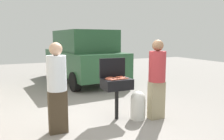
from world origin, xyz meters
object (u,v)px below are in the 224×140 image
hot_dog_5 (123,77)px  hot_dog_1 (117,79)px  hot_dog_12 (120,77)px  hot_dog_7 (122,78)px  hot_dog_0 (126,79)px  hot_dog_14 (113,80)px  hot_dog_3 (114,78)px  hot_dog_9 (120,77)px  hot_dog_6 (109,78)px  hot_dog_4 (111,79)px  hot_dog_13 (119,77)px  parked_minivan (83,56)px  propane_tank (138,105)px  hot_dog_2 (121,79)px  hot_dog_8 (108,79)px  hot_dog_11 (109,79)px  hot_dog_15 (114,80)px  person_right (157,77)px  person_left (57,85)px  hot_dog_10 (121,78)px  bbq_grill (117,85)px

hot_dog_5 → hot_dog_1: bearing=-149.4°
hot_dog_12 → hot_dog_7: bearing=-97.5°
hot_dog_0 → hot_dog_14: 0.29m
hot_dog_3 → hot_dog_9: bearing=3.5°
hot_dog_6 → hot_dog_4: bearing=-107.1°
hot_dog_13 → parked_minivan: 4.31m
hot_dog_0 → propane_tank: hot_dog_0 is taller
hot_dog_4 → propane_tank: bearing=-8.7°
hot_dog_0 → hot_dog_1: size_ratio=1.00×
hot_dog_2 → hot_dog_14: 0.17m
hot_dog_8 → hot_dog_11: size_ratio=1.00×
hot_dog_9 → hot_dog_15: 0.32m
hot_dog_4 → hot_dog_5: size_ratio=1.00×
hot_dog_1 → propane_tank: hot_dog_1 is taller
hot_dog_1 → person_right: size_ratio=0.08×
hot_dog_12 → hot_dog_13: (-0.05, -0.03, 0.00)m
hot_dog_13 → hot_dog_15: (-0.22, -0.25, 0.00)m
hot_dog_11 → person_left: bearing=-171.6°
hot_dog_6 → hot_dog_8: same height
hot_dog_0 → hot_dog_3: same height
person_left → hot_dog_6: bearing=25.3°
hot_dog_8 → hot_dog_13: bearing=14.6°
hot_dog_14 → person_right: 0.97m
hot_dog_9 → hot_dog_14: (-0.25, -0.19, 0.00)m
person_right → parked_minivan: (-0.22, 4.69, 0.10)m
hot_dog_12 → parked_minivan: size_ratio=0.03×
hot_dog_13 → person_left: person_left is taller
hot_dog_10 → hot_dog_0: bearing=-42.5°
hot_dog_4 → hot_dog_13: (0.27, 0.19, 0.00)m
hot_dog_0 → hot_dog_1: (-0.18, 0.03, 0.00)m
hot_dog_12 → hot_dog_13: 0.06m
hot_dog_2 → hot_dog_9: same height
person_left → parked_minivan: bearing=77.9°
hot_dog_0 → hot_dog_7: 0.10m
hot_dog_13 → bbq_grill: bearing=-132.0°
propane_tank → parked_minivan: (0.16, 4.56, 0.70)m
hot_dog_1 → propane_tank: (0.46, -0.09, -0.58)m
hot_dog_4 → hot_dog_13: size_ratio=1.00×
hot_dog_14 → person_left: bearing=-176.7°
hot_dog_9 → hot_dog_1: bearing=-132.1°
hot_dog_4 → hot_dog_1: bearing=0.9°
hot_dog_5 → person_right: 0.73m
parked_minivan → person_right: bearing=87.2°
parked_minivan → hot_dog_13: bearing=78.0°
hot_dog_5 → hot_dog_8: 0.33m
hot_dog_15 → hot_dog_0: bearing=6.8°
hot_dog_8 → parked_minivan: parked_minivan is taller
hot_dog_6 → hot_dog_10: bearing=-44.5°
hot_dog_13 → hot_dog_15: 0.33m
hot_dog_15 → person_right: 0.94m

